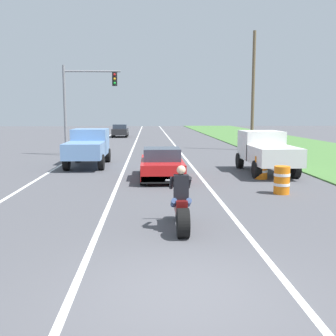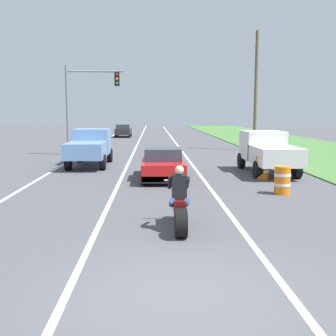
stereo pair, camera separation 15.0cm
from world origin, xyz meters
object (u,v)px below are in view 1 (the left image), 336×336
at_px(motorcycle_with_rider, 181,207).
at_px(pickup_truck_left_lane_light_blue, 88,146).
at_px(sports_car_red, 162,165).
at_px(pickup_truck_right_shoulder_white, 266,150).
at_px(construction_barrel_mid, 261,167).
at_px(distant_car_far_ahead, 120,130).
at_px(construction_barrel_nearest, 282,180).
at_px(traffic_light_mast_near, 82,97).

distance_m(motorcycle_with_rider, pickup_truck_left_lane_light_blue, 12.99).
xyz_separation_m(sports_car_red, pickup_truck_left_lane_light_blue, (-3.84, 4.46, 0.48)).
distance_m(motorcycle_with_rider, pickup_truck_right_shoulder_white, 10.53).
bearing_deg(construction_barrel_mid, distant_car_far_ahead, 104.99).
xyz_separation_m(sports_car_red, construction_barrel_mid, (4.35, -0.25, -0.13)).
distance_m(motorcycle_with_rider, construction_barrel_mid, 8.67).
relative_size(construction_barrel_nearest, construction_barrel_mid, 1.00).
distance_m(motorcycle_with_rider, traffic_light_mast_near, 19.01).
relative_size(motorcycle_with_rider, pickup_truck_right_shoulder_white, 0.46).
height_order(sports_car_red, pickup_truck_right_shoulder_white, pickup_truck_right_shoulder_white).
height_order(motorcycle_with_rider, pickup_truck_left_lane_light_blue, pickup_truck_left_lane_light_blue).
relative_size(motorcycle_with_rider, construction_barrel_nearest, 2.21).
xyz_separation_m(sports_car_red, pickup_truck_right_shoulder_white, (5.05, 1.47, 0.48)).
relative_size(pickup_truck_right_shoulder_white, distant_car_far_ahead, 1.20).
xyz_separation_m(motorcycle_with_rider, pickup_truck_right_shoulder_white, (4.84, 9.34, 0.51)).
xyz_separation_m(pickup_truck_left_lane_light_blue, construction_barrel_mid, (8.19, -4.71, -0.60)).
distance_m(construction_barrel_nearest, distant_car_far_ahead, 35.04).
distance_m(pickup_truck_right_shoulder_white, traffic_light_mast_near, 13.56).
height_order(pickup_truck_left_lane_light_blue, pickup_truck_right_shoulder_white, same).
bearing_deg(traffic_light_mast_near, pickup_truck_right_shoulder_white, -40.58).
bearing_deg(motorcycle_with_rider, construction_barrel_mid, 61.50).
height_order(pickup_truck_right_shoulder_white, construction_barrel_nearest, pickup_truck_right_shoulder_white).
height_order(traffic_light_mast_near, distant_car_far_ahead, traffic_light_mast_near).
bearing_deg(pickup_truck_left_lane_light_blue, distant_car_far_ahead, 90.13).
height_order(motorcycle_with_rider, traffic_light_mast_near, traffic_light_mast_near).
height_order(pickup_truck_left_lane_light_blue, construction_barrel_nearest, pickup_truck_left_lane_light_blue).
height_order(pickup_truck_right_shoulder_white, traffic_light_mast_near, traffic_light_mast_near).
xyz_separation_m(construction_barrel_mid, distant_car_far_ahead, (-8.25, 30.81, 0.27)).
bearing_deg(pickup_truck_left_lane_light_blue, construction_barrel_nearest, -44.94).
relative_size(motorcycle_with_rider, pickup_truck_left_lane_light_blue, 0.46).
bearing_deg(construction_barrel_mid, pickup_truck_left_lane_light_blue, 150.10).
xyz_separation_m(pickup_truck_left_lane_light_blue, traffic_light_mast_near, (-1.18, 5.63, 2.84)).
distance_m(traffic_light_mast_near, construction_barrel_mid, 14.38).
xyz_separation_m(sports_car_red, distant_car_far_ahead, (-3.90, 30.56, 0.14)).
relative_size(pickup_truck_right_shoulder_white, construction_barrel_nearest, 4.80).
bearing_deg(traffic_light_mast_near, sports_car_red, -63.57).
bearing_deg(sports_car_red, traffic_light_mast_near, 116.43).
bearing_deg(construction_barrel_nearest, distant_car_far_ahead, 103.33).
xyz_separation_m(motorcycle_with_rider, pickup_truck_left_lane_light_blue, (-4.05, 12.33, 0.51)).
bearing_deg(construction_barrel_nearest, construction_barrel_mid, 86.99).
distance_m(pickup_truck_left_lane_light_blue, distant_car_far_ahead, 26.10).
bearing_deg(pickup_truck_left_lane_light_blue, motorcycle_with_rider, -71.80).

